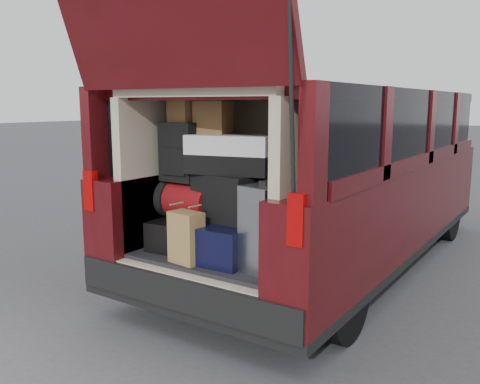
% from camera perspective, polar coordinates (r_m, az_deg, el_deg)
% --- Properties ---
extents(ground, '(80.00, 80.00, 0.00)m').
position_cam_1_polar(ground, '(3.88, -3.22, -15.38)').
color(ground, '#3A3A3D').
rests_on(ground, ground).
extents(minivan, '(1.90, 5.35, 2.77)m').
position_cam_1_polar(minivan, '(5.17, 9.21, 1.46)').
color(minivan, black).
rests_on(minivan, ground).
extents(load_floor, '(1.24, 1.05, 0.55)m').
position_cam_1_polar(load_floor, '(3.98, -0.83, -10.41)').
color(load_floor, black).
rests_on(load_floor, ground).
extents(black_hardshell, '(0.46, 0.60, 0.22)m').
position_cam_1_polar(black_hardshell, '(4.00, -5.95, -4.56)').
color(black_hardshell, black).
rests_on(black_hardshell, load_floor).
extents(navy_hardshell, '(0.52, 0.62, 0.27)m').
position_cam_1_polar(navy_hardshell, '(3.71, -1.52, -5.33)').
color(navy_hardshell, black).
rests_on(navy_hardshell, load_floor).
extents(silver_roller, '(0.31, 0.43, 0.58)m').
position_cam_1_polar(silver_roller, '(3.41, 3.45, -3.97)').
color(silver_roller, silver).
rests_on(silver_roller, load_floor).
extents(kraft_bag, '(0.25, 0.18, 0.36)m').
position_cam_1_polar(kraft_bag, '(3.59, -6.05, -5.09)').
color(kraft_bag, olive).
rests_on(kraft_bag, load_floor).
extents(red_duffel, '(0.48, 0.33, 0.30)m').
position_cam_1_polar(red_duffel, '(3.92, -5.66, -0.94)').
color(red_duffel, maroon).
rests_on(red_duffel, black_hardshell).
extents(black_soft_case, '(0.51, 0.34, 0.34)m').
position_cam_1_polar(black_soft_case, '(3.69, -1.47, -0.58)').
color(black_soft_case, black).
rests_on(black_soft_case, navy_hardshell).
extents(backpack, '(0.32, 0.20, 0.45)m').
position_cam_1_polar(backpack, '(3.88, -6.57, 4.49)').
color(backpack, black).
rests_on(backpack, red_duffel).
extents(twotone_duffel, '(0.67, 0.44, 0.28)m').
position_cam_1_polar(twotone_duffel, '(3.68, -0.92, 4.27)').
color(twotone_duffel, silver).
rests_on(twotone_duffel, black_soft_case).
extents(grocery_sack_lower, '(0.21, 0.18, 0.18)m').
position_cam_1_polar(grocery_sack_lower, '(3.88, -6.36, 9.13)').
color(grocery_sack_lower, brown).
rests_on(grocery_sack_lower, backpack).
extents(grocery_sack_upper, '(0.27, 0.23, 0.24)m').
position_cam_1_polar(grocery_sack_upper, '(3.80, -3.04, 8.37)').
color(grocery_sack_upper, brown).
rests_on(grocery_sack_upper, twotone_duffel).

